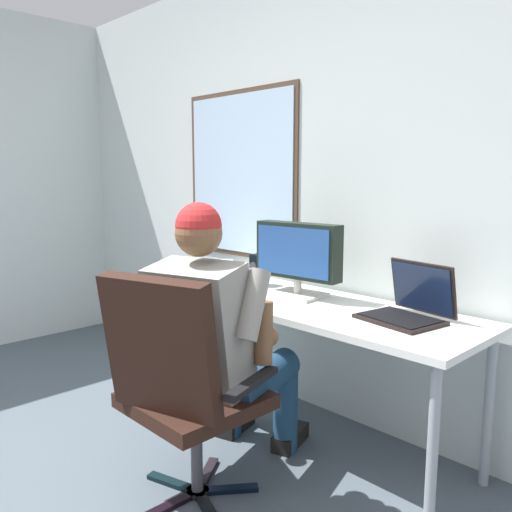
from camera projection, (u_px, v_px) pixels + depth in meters
name	position (u px, v px, depth m)	size (l,w,h in m)	color
wall_rear	(312.00, 184.00, 2.97)	(4.93, 0.08, 2.58)	silver
desk	(306.00, 313.00, 2.62)	(1.77, 0.62, 0.72)	#90979D
office_chair	(179.00, 380.00, 2.06)	(0.66, 0.60, 0.98)	black
person_seated	(219.00, 339.00, 2.27)	(0.66, 0.89, 1.24)	navy
crt_monitor	(298.00, 254.00, 2.68)	(0.49, 0.23, 0.38)	beige
laptop	(410.00, 305.00, 2.28)	(0.37, 0.35, 0.25)	black
wine_glass	(226.00, 269.00, 2.89)	(0.08, 0.08, 0.16)	silver
desk_speaker	(259.00, 270.00, 2.97)	(0.07, 0.10, 0.18)	black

